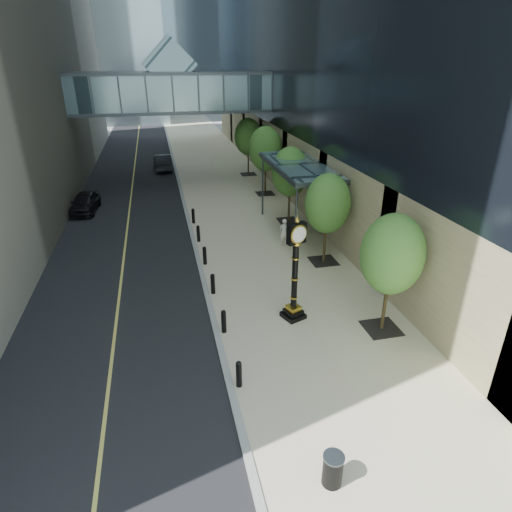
{
  "coord_description": "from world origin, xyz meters",
  "views": [
    {
      "loc": [
        -4.66,
        -10.04,
        10.11
      ],
      "look_at": [
        -0.88,
        6.38,
        2.25
      ],
      "focal_mm": 30.0,
      "sensor_mm": 36.0,
      "label": 1
    }
  ],
  "objects_px": {
    "trash_bin": "(333,470)",
    "car_near": "(85,202)",
    "street_clock": "(295,277)",
    "pedestrian": "(284,232)",
    "car_far": "(163,162)"
  },
  "relations": [
    {
      "from": "pedestrian",
      "to": "trash_bin",
      "type": "bearing_deg",
      "value": 65.28
    },
    {
      "from": "car_near",
      "to": "car_far",
      "type": "bearing_deg",
      "value": 68.77
    },
    {
      "from": "street_clock",
      "to": "pedestrian",
      "type": "xyz_separation_m",
      "value": [
        1.79,
        7.56,
        -1.13
      ]
    },
    {
      "from": "car_far",
      "to": "car_near",
      "type": "bearing_deg",
      "value": 61.42
    },
    {
      "from": "trash_bin",
      "to": "car_far",
      "type": "bearing_deg",
      "value": 95.01
    },
    {
      "from": "trash_bin",
      "to": "car_near",
      "type": "xyz_separation_m",
      "value": [
        -8.95,
        24.29,
        0.2
      ]
    },
    {
      "from": "trash_bin",
      "to": "car_near",
      "type": "bearing_deg",
      "value": 110.23
    },
    {
      "from": "street_clock",
      "to": "pedestrian",
      "type": "bearing_deg",
      "value": 56.27
    },
    {
      "from": "trash_bin",
      "to": "car_far",
      "type": "xyz_separation_m",
      "value": [
        -3.15,
        35.95,
        0.26
      ]
    },
    {
      "from": "trash_bin",
      "to": "pedestrian",
      "type": "height_order",
      "value": "pedestrian"
    },
    {
      "from": "pedestrian",
      "to": "car_near",
      "type": "xyz_separation_m",
      "value": [
        -12.12,
        9.03,
        -0.16
      ]
    },
    {
      "from": "street_clock",
      "to": "car_far",
      "type": "xyz_separation_m",
      "value": [
        -4.53,
        28.25,
        -1.22
      ]
    },
    {
      "from": "street_clock",
      "to": "car_far",
      "type": "relative_size",
      "value": 0.98
    },
    {
      "from": "trash_bin",
      "to": "car_near",
      "type": "height_order",
      "value": "car_near"
    },
    {
      "from": "car_near",
      "to": "pedestrian",
      "type": "bearing_deg",
      "value": -31.48
    }
  ]
}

